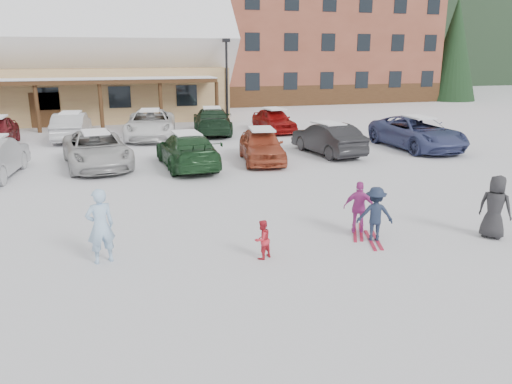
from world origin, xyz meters
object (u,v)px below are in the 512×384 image
object	(u,v)px
parked_car_3	(187,150)
parked_car_9	(72,127)
day_lodge	(17,62)
parked_car_6	(417,133)
child_magenta	(359,207)
adult_skier	(100,226)
parked_car_11	(212,121)
parked_car_4	(262,145)
toddler_red	(262,239)
parked_car_2	(97,149)
child_navy	(375,214)
alpine_hotel	(284,11)
lamp_post	(227,74)
parked_car_10	(150,124)
parked_car_12	(274,120)
parked_car_5	(328,139)
bystander_dark	(495,207)

from	to	relation	value
parked_car_3	parked_car_9	size ratio (longest dim) A/B	1.08
day_lodge	parked_car_6	size ratio (longest dim) A/B	5.15
child_magenta	parked_car_3	distance (m)	9.58
adult_skier	parked_car_11	distance (m)	18.69
parked_car_4	toddler_red	bearing A→B (deg)	-98.21
child_magenta	parked_car_2	world-z (taller)	parked_car_2
child_navy	parked_car_4	world-z (taller)	parked_car_4
adult_skier	parked_car_4	distance (m)	11.47
alpine_hotel	toddler_red	distance (m)	42.43
lamp_post	adult_skier	distance (m)	24.76
child_navy	parked_car_10	world-z (taller)	parked_car_10
parked_car_2	parked_car_9	world-z (taller)	parked_car_9
alpine_hotel	adult_skier	xyz separation A→B (m)	(-17.95, -38.22, -7.77)
day_lodge	parked_car_12	world-z (taller)	day_lodge
adult_skier	child_magenta	bearing A→B (deg)	164.49
parked_car_4	parked_car_6	size ratio (longest dim) A/B	0.75
alpine_hotel	toddler_red	world-z (taller)	alpine_hotel
parked_car_10	parked_car_12	world-z (taller)	parked_car_10
adult_skier	parked_car_9	bearing A→B (deg)	-101.26
day_lodge	parked_car_5	world-z (taller)	day_lodge
toddler_red	bystander_dark	world-z (taller)	bystander_dark
child_navy	parked_car_3	bearing A→B (deg)	-52.93
day_lodge	child_magenta	xyz separation A→B (m)	(11.76, -28.12, -3.25)
child_navy	parked_car_2	distance (m)	12.80
adult_skier	parked_car_12	size ratio (longest dim) A/B	0.42
parked_car_2	child_magenta	bearing A→B (deg)	-64.41
day_lodge	parked_car_5	distance (m)	24.04
parked_car_5	child_magenta	bearing A→B (deg)	62.81
parked_car_5	parked_car_6	xyz separation A→B (m)	(4.83, 0.07, 0.06)
day_lodge	parked_car_10	size ratio (longest dim) A/B	5.16
parked_car_2	parked_car_6	distance (m)	15.11
lamp_post	parked_car_3	size ratio (longest dim) A/B	1.12
parked_car_5	parked_car_12	distance (m)	7.22
bystander_dark	parked_car_10	distance (m)	19.54
day_lodge	parked_car_10	distance (m)	14.05
parked_car_2	parked_car_12	size ratio (longest dim) A/B	1.28
day_lodge	parked_car_5	xyz separation A→B (m)	(15.43, -18.15, -3.21)
child_navy	toddler_red	bearing A→B (deg)	24.34
parked_car_3	lamp_post	bearing A→B (deg)	-112.59
child_magenta	parked_car_4	distance (m)	9.27
child_navy	parked_car_11	world-z (taller)	parked_car_11
parked_car_5	parked_car_4	bearing A→B (deg)	4.48
toddler_red	bystander_dark	size ratio (longest dim) A/B	0.56
alpine_hotel	parked_car_3	xyz separation A→B (m)	(-14.55, -29.07, -7.92)
alpine_hotel	parked_car_10	size ratio (longest dim) A/B	5.57
parked_car_9	parked_car_10	xyz separation A→B (m)	(4.13, -0.49, 0.03)
toddler_red	parked_car_2	distance (m)	11.77
parked_car_10	bystander_dark	bearing A→B (deg)	-60.99
parked_car_2	bystander_dark	bearing A→B (deg)	-57.14
toddler_red	child_navy	size ratio (longest dim) A/B	0.66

